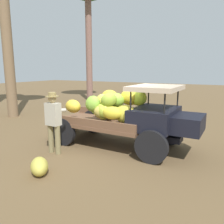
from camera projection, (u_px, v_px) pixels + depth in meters
ground_plane at (108, 143)px, 7.09m from camera, size 60.00×60.00×0.00m
truck at (126, 115)px, 6.57m from camera, size 4.51×1.81×1.86m
farmer at (53, 119)px, 6.08m from camera, size 0.53×0.47×1.69m
wooden_crate at (69, 124)px, 8.48m from camera, size 0.68×0.59×0.51m
loose_banana_bunch at (39, 166)px, 4.93m from camera, size 0.72×0.70×0.40m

